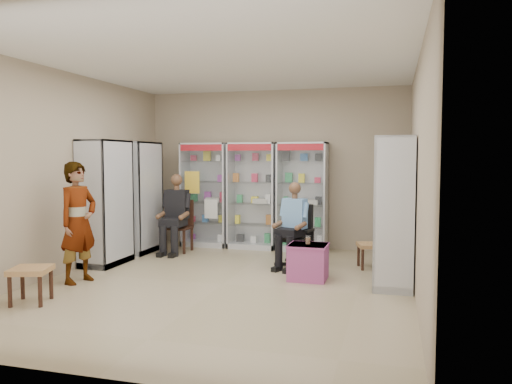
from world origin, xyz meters
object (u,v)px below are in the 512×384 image
(woven_stool_a, at_px, (371,256))
(cabinet_left_far, at_px, (139,197))
(seated_shopkeeper, at_px, (295,228))
(cabinet_back_mid, at_px, (253,196))
(wooden_chair, at_px, (179,226))
(pink_trunk, at_px, (308,262))
(cabinet_right_near, at_px, (394,212))
(cabinet_back_right, at_px, (302,197))
(standing_man, at_px, (78,222))
(office_chair, at_px, (296,236))
(cabinet_right_far, at_px, (394,205))
(woven_stool_b, at_px, (31,285))
(cabinet_left_near, at_px, (106,203))
(cabinet_back_left, at_px, (206,195))

(woven_stool_a, bearing_deg, cabinet_left_far, 176.33)
(seated_shopkeeper, bearing_deg, cabinet_back_mid, 144.85)
(wooden_chair, height_order, pink_trunk, wooden_chair)
(woven_stool_a, bearing_deg, cabinet_right_near, -72.08)
(cabinet_left_far, bearing_deg, cabinet_back_right, 108.19)
(seated_shopkeeper, height_order, pink_trunk, seated_shopkeeper)
(seated_shopkeeper, distance_m, standing_man, 3.21)
(cabinet_back_mid, distance_m, office_chair, 1.83)
(cabinet_right_far, relative_size, cabinet_right_near, 1.00)
(office_chair, bearing_deg, standing_man, -129.22)
(cabinet_right_far, xyz_separation_m, wooden_chair, (-3.78, 0.40, -0.53))
(cabinet_right_far, relative_size, woven_stool_b, 4.67)
(cabinet_right_near, relative_size, seated_shopkeeper, 1.59)
(cabinet_left_far, relative_size, standing_man, 1.20)
(seated_shopkeeper, xyz_separation_m, standing_man, (-2.70, -1.73, 0.21))
(wooden_chair, relative_size, standing_man, 0.56)
(cabinet_back_mid, bearing_deg, standing_man, -116.88)
(cabinet_back_right, relative_size, pink_trunk, 3.85)
(cabinet_left_near, xyz_separation_m, wooden_chair, (0.68, 1.30, -0.53))
(cabinet_right_far, relative_size, cabinet_left_far, 1.00)
(cabinet_back_mid, distance_m, pink_trunk, 2.69)
(wooden_chair, bearing_deg, woven_stool_a, -7.68)
(cabinet_back_left, distance_m, cabinet_right_near, 4.18)
(cabinet_left_far, relative_size, seated_shopkeeper, 1.59)
(cabinet_right_near, xyz_separation_m, woven_stool_b, (-4.13, -1.94, -0.79))
(cabinet_back_right, distance_m, woven_stool_b, 4.93)
(cabinet_left_near, relative_size, seated_shopkeeper, 1.59)
(office_chair, relative_size, woven_stool_b, 2.30)
(cabinet_back_right, xyz_separation_m, wooden_chair, (-2.15, -0.73, -0.53))
(seated_shopkeeper, bearing_deg, cabinet_back_left, 162.44)
(cabinet_right_near, relative_size, standing_man, 1.20)
(standing_man, bearing_deg, seated_shopkeeper, -44.49)
(pink_trunk, bearing_deg, cabinet_back_mid, 123.41)
(cabinet_right_near, height_order, standing_man, cabinet_right_near)
(seated_shopkeeper, height_order, standing_man, standing_man)
(cabinet_back_mid, relative_size, woven_stool_b, 4.67)
(cabinet_left_near, bearing_deg, cabinet_back_right, 125.65)
(cabinet_back_left, bearing_deg, cabinet_back_mid, 0.00)
(cabinet_left_near, xyz_separation_m, seated_shopkeeper, (2.98, 0.60, -0.37))
(seated_shopkeeper, height_order, woven_stool_b, seated_shopkeeper)
(cabinet_back_mid, height_order, pink_trunk, cabinet_back_mid)
(pink_trunk, xyz_separation_m, standing_man, (-3.02, -1.00, 0.58))
(cabinet_right_near, height_order, seated_shopkeeper, cabinet_right_near)
(wooden_chair, bearing_deg, cabinet_back_right, 18.75)
(cabinet_back_right, bearing_deg, standing_man, -128.94)
(office_chair, distance_m, seated_shopkeeper, 0.14)
(cabinet_back_mid, distance_m, cabinet_back_right, 0.95)
(office_chair, height_order, seated_shopkeeper, seated_shopkeeper)
(cabinet_right_far, relative_size, wooden_chair, 2.13)
(cabinet_right_far, height_order, cabinet_right_near, same)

